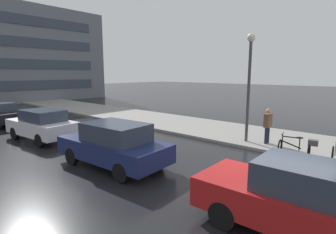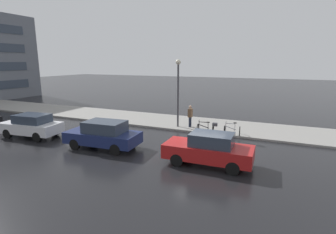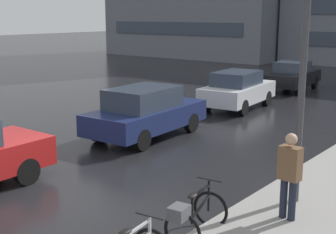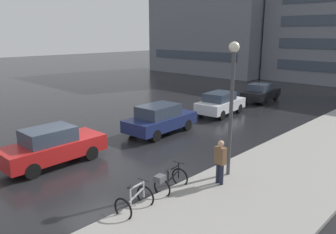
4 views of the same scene
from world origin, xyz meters
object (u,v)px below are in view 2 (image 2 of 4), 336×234
car_white (32,125)px  pedestrian (190,116)px  car_red (209,149)px  bicycle_second (208,128)px  car_navy (103,134)px  bicycle_nearest (232,131)px  streetlamp (178,84)px

car_white → pedestrian: pedestrian is taller
car_red → pedestrian: size_ratio=2.44×
bicycle_second → car_white: (-5.49, 10.74, 0.33)m
car_navy → bicycle_second: bearing=-41.9°
bicycle_nearest → streetlamp: bearing=82.0°
bicycle_second → streetlamp: size_ratio=0.28×
bicycle_nearest → pedestrian: size_ratio=0.65×
car_white → pedestrian: bearing=-54.5°
car_red → streetlamp: 7.85m
bicycle_second → car_navy: bearing=138.1°
car_white → car_red: bearing=-89.7°
car_white → streetlamp: (6.23, -8.18, 2.58)m
streetlamp → bicycle_nearest: bearing=-98.0°
bicycle_second → streetlamp: (0.74, 2.56, 2.91)m
bicycle_nearest → bicycle_second: (-0.15, 1.68, 0.07)m
bicycle_nearest → car_red: size_ratio=0.27×
pedestrian → car_white: bearing=125.5°
pedestrian → streetlamp: size_ratio=0.35×
bicycle_nearest → car_white: car_white is taller
bicycle_second → streetlamp: streetlamp is taller
bicycle_second → pedestrian: size_ratio=0.81×
car_red → car_white: (-0.06, 12.29, -0.01)m
streetlamp → car_white: bearing=127.3°
bicycle_second → car_navy: size_ratio=0.32×
bicycle_second → car_red: car_red is taller
bicycle_nearest → car_white: 13.64m
car_white → pedestrian: (6.48, -9.09, 0.21)m
car_red → car_navy: 6.39m
bicycle_nearest → streetlamp: (0.59, 4.24, 2.98)m
pedestrian → streetlamp: 2.55m
car_red → car_navy: size_ratio=0.98×
bicycle_second → car_red: size_ratio=0.33×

